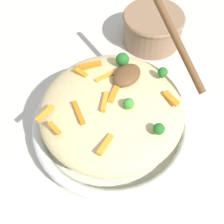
% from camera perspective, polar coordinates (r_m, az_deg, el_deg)
% --- Properties ---
extents(ground_plane, '(2.40, 2.40, 0.00)m').
position_cam_1_polar(ground_plane, '(0.54, 0.00, -4.08)').
color(ground_plane, beige).
extents(serving_bowl, '(0.29, 0.29, 0.04)m').
position_cam_1_polar(serving_bowl, '(0.52, 0.00, -2.74)').
color(serving_bowl, silver).
rests_on(serving_bowl, ground_plane).
extents(pasta_mound, '(0.25, 0.25, 0.07)m').
position_cam_1_polar(pasta_mound, '(0.48, 0.00, 0.63)').
color(pasta_mound, '#DBC689').
rests_on(pasta_mound, serving_bowl).
extents(carrot_piece_0, '(0.03, 0.02, 0.01)m').
position_cam_1_polar(carrot_piece_0, '(0.44, -1.77, 2.28)').
color(carrot_piece_0, orange).
rests_on(carrot_piece_0, pasta_mound).
extents(carrot_piece_1, '(0.01, 0.03, 0.01)m').
position_cam_1_polar(carrot_piece_1, '(0.49, -6.32, 7.95)').
color(carrot_piece_1, orange).
rests_on(carrot_piece_1, pasta_mound).
extents(carrot_piece_2, '(0.04, 0.02, 0.01)m').
position_cam_1_polar(carrot_piece_2, '(0.48, -1.08, 7.30)').
color(carrot_piece_2, orange).
rests_on(carrot_piece_2, pasta_mound).
extents(carrot_piece_3, '(0.02, 0.03, 0.01)m').
position_cam_1_polar(carrot_piece_3, '(0.46, 11.99, 2.75)').
color(carrot_piece_3, orange).
rests_on(carrot_piece_3, pasta_mound).
extents(carrot_piece_4, '(0.04, 0.01, 0.01)m').
position_cam_1_polar(carrot_piece_4, '(0.41, -1.36, -6.64)').
color(carrot_piece_4, orange).
rests_on(carrot_piece_4, pasta_mound).
extents(carrot_piece_5, '(0.03, 0.04, 0.01)m').
position_cam_1_polar(carrot_piece_5, '(0.44, -6.81, -0.18)').
color(carrot_piece_5, orange).
rests_on(carrot_piece_5, pasta_mound).
extents(carrot_piece_6, '(0.04, 0.01, 0.01)m').
position_cam_1_polar(carrot_piece_6, '(0.45, -13.50, -0.27)').
color(carrot_piece_6, orange).
rests_on(carrot_piece_6, pasta_mound).
extents(carrot_piece_7, '(0.03, 0.01, 0.01)m').
position_cam_1_polar(carrot_piece_7, '(0.48, 1.62, 7.25)').
color(carrot_piece_7, orange).
rests_on(carrot_piece_7, pasta_mound).
extents(carrot_piece_8, '(0.04, 0.02, 0.01)m').
position_cam_1_polar(carrot_piece_8, '(0.45, 0.14, 4.13)').
color(carrot_piece_8, orange).
rests_on(carrot_piece_8, pasta_mound).
extents(carrot_piece_9, '(0.01, 0.03, 0.01)m').
position_cam_1_polar(carrot_piece_9, '(0.43, -11.63, -3.26)').
color(carrot_piece_9, orange).
rests_on(carrot_piece_9, pasta_mound).
extents(carrot_piece_10, '(0.04, 0.03, 0.01)m').
position_cam_1_polar(carrot_piece_10, '(0.50, -4.47, 9.47)').
color(carrot_piece_10, orange).
rests_on(carrot_piece_10, pasta_mound).
extents(broccoli_floret_0, '(0.02, 0.02, 0.02)m').
position_cam_1_polar(broccoli_floret_0, '(0.43, 3.36, 1.68)').
color(broccoli_floret_0, '#377928').
rests_on(broccoli_floret_0, pasta_mound).
extents(broccoli_floret_1, '(0.02, 0.02, 0.02)m').
position_cam_1_polar(broccoli_floret_1, '(0.42, 9.54, -3.44)').
color(broccoli_floret_1, '#205B1C').
rests_on(broccoli_floret_1, pasta_mound).
extents(broccoli_floret_2, '(0.02, 0.02, 0.02)m').
position_cam_1_polar(broccoli_floret_2, '(0.49, 10.28, 7.94)').
color(broccoli_floret_2, '#205B1C').
rests_on(broccoli_floret_2, pasta_mound).
extents(broccoli_floret_3, '(0.02, 0.02, 0.03)m').
position_cam_1_polar(broccoli_floret_3, '(0.49, 2.15, 10.62)').
color(broccoli_floret_3, '#205B1C').
rests_on(broccoli_floret_3, pasta_mound).
extents(serving_spoon, '(0.15, 0.17, 0.10)m').
position_cam_1_polar(serving_spoon, '(0.47, 7.09, 10.48)').
color(serving_spoon, brown).
rests_on(serving_spoon, pasta_mound).
extents(companion_bowl, '(0.14, 0.14, 0.07)m').
position_cam_1_polar(companion_bowl, '(0.69, 8.26, 16.78)').
color(companion_bowl, '#8C6B4C').
rests_on(companion_bowl, ground_plane).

